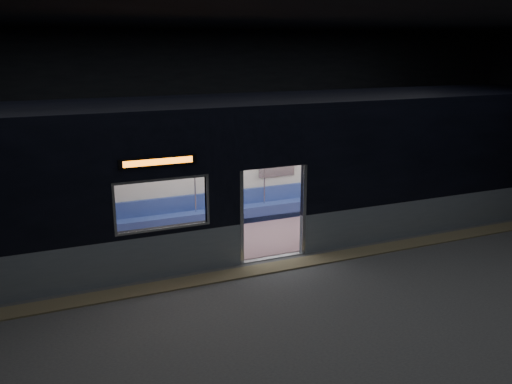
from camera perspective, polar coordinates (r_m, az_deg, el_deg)
station_floor at (r=11.13m, az=4.06°, el=-8.86°), size 24.00×14.00×0.01m
station_envelope at (r=10.20m, az=4.45°, el=10.31°), size 24.00×14.00×5.00m
tactile_strip at (r=11.57m, az=2.81°, el=-7.76°), size 22.80×0.50×0.03m
metro_car at (r=12.76m, az=-1.02°, el=3.07°), size 18.00×3.04×3.35m
passenger at (r=15.96m, az=12.46°, el=1.46°), size 0.48×0.77×1.45m
handbag at (r=15.79m, az=12.89°, el=0.77°), size 0.36×0.34×0.14m
transit_map at (r=14.57m, az=2.18°, el=3.06°), size 0.96×0.03×0.63m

